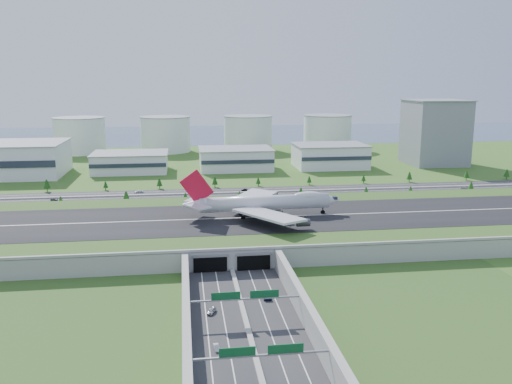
{
  "coord_description": "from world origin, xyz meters",
  "views": [
    {
      "loc": [
        -17.82,
        -250.77,
        74.12
      ],
      "look_at": [
        21.04,
        35.0,
        13.25
      ],
      "focal_mm": 38.0,
      "sensor_mm": 36.0,
      "label": 1
    }
  ],
  "objects": [
    {
      "name": "ground",
      "position": [
        0.0,
        0.0,
        0.0
      ],
      "size": [
        1200.0,
        1200.0,
        0.0
      ],
      "primitive_type": "plane",
      "color": "#2A5C1D",
      "rests_on": "ground"
    },
    {
      "name": "airfield_deck",
      "position": [
        0.0,
        -0.09,
        4.12
      ],
      "size": [
        520.0,
        100.0,
        9.2
      ],
      "color": "gray",
      "rests_on": "ground"
    },
    {
      "name": "underpass_road",
      "position": [
        0.0,
        -99.42,
        3.43
      ],
      "size": [
        38.8,
        120.4,
        8.0
      ],
      "color": "#28282B",
      "rests_on": "ground"
    },
    {
      "name": "sign_gantry_near",
      "position": [
        0.0,
        -95.04,
        6.95
      ],
      "size": [
        38.7,
        0.7,
        9.8
      ],
      "color": "gray",
      "rests_on": "ground"
    },
    {
      "name": "sign_gantry_far",
      "position": [
        0.0,
        -130.04,
        6.95
      ],
      "size": [
        38.7,
        0.7,
        9.8
      ],
      "color": "gray",
      "rests_on": "ground"
    },
    {
      "name": "north_expressway",
      "position": [
        0.0,
        95.0,
        0.06
      ],
      "size": [
        560.0,
        36.0,
        0.12
      ],
      "primitive_type": "cube",
      "color": "#28282B",
      "rests_on": "ground"
    },
    {
      "name": "tree_row",
      "position": [
        13.68,
        94.66,
        4.6
      ],
      "size": [
        506.78,
        48.57,
        8.17
      ],
      "color": "#3D2819",
      "rests_on": "ground"
    },
    {
      "name": "hangar_mid_a",
      "position": [
        -60.0,
        190.0,
        7.5
      ],
      "size": [
        58.0,
        42.0,
        15.0
      ],
      "primitive_type": "cube",
      "color": "silver",
      "rests_on": "ground"
    },
    {
      "name": "hangar_mid_b",
      "position": [
        25.0,
        190.0,
        8.5
      ],
      "size": [
        58.0,
        42.0,
        17.0
      ],
      "primitive_type": "cube",
      "color": "silver",
      "rests_on": "ground"
    },
    {
      "name": "hangar_mid_c",
      "position": [
        105.0,
        190.0,
        9.5
      ],
      "size": [
        58.0,
        42.0,
        19.0
      ],
      "primitive_type": "cube",
      "color": "silver",
      "rests_on": "ground"
    },
    {
      "name": "office_tower",
      "position": [
        200.0,
        195.0,
        27.5
      ],
      "size": [
        46.0,
        46.0,
        55.0
      ],
      "primitive_type": "cube",
      "color": "gray",
      "rests_on": "ground"
    },
    {
      "name": "fuel_tank_a",
      "position": [
        -120.0,
        310.0,
        17.5
      ],
      "size": [
        50.0,
        50.0,
        35.0
      ],
      "primitive_type": "cylinder",
      "color": "white",
      "rests_on": "ground"
    },
    {
      "name": "fuel_tank_b",
      "position": [
        -35.0,
        310.0,
        17.5
      ],
      "size": [
        50.0,
        50.0,
        35.0
      ],
      "primitive_type": "cylinder",
      "color": "white",
      "rests_on": "ground"
    },
    {
      "name": "fuel_tank_c",
      "position": [
        50.0,
        310.0,
        17.5
      ],
      "size": [
        50.0,
        50.0,
        35.0
      ],
      "primitive_type": "cylinder",
      "color": "white",
      "rests_on": "ground"
    },
    {
      "name": "fuel_tank_d",
      "position": [
        135.0,
        310.0,
        17.5
      ],
      "size": [
        50.0,
        50.0,
        35.0
      ],
      "primitive_type": "cylinder",
      "color": "white",
      "rests_on": "ground"
    },
    {
      "name": "bay_water",
      "position": [
        0.0,
        480.0,
        0.03
      ],
      "size": [
        1200.0,
        260.0,
        0.06
      ],
      "primitive_type": "cube",
      "color": "#39526E",
      "rests_on": "ground"
    },
    {
      "name": "boeing_747",
      "position": [
        20.26,
        1.6,
        14.92
      ],
      "size": [
        79.54,
        75.06,
        24.58
      ],
      "rotation": [
        0.0,
        0.0,
        0.05
      ],
      "color": "silver",
      "rests_on": "airfield_deck"
    },
    {
      "name": "car_0",
      "position": [
        -10.13,
        -88.25,
        0.94
      ],
      "size": [
        3.69,
        5.18,
        1.64
      ],
      "primitive_type": "imported",
      "rotation": [
        0.0,
        0.0,
        -0.41
      ],
      "color": "#B3B2B7",
      "rests_on": "ground"
    },
    {
      "name": "car_1",
      "position": [
        -10.07,
        -112.34,
        0.79
      ],
      "size": [
        1.99,
        4.23,
        1.34
      ],
      "primitive_type": "imported",
      "rotation": [
        0.0,
        0.0,
        0.15
      ],
      "color": "silver",
      "rests_on": "ground"
    },
    {
      "name": "car_2",
      "position": [
        9.34,
        -78.79,
        0.93
      ],
      "size": [
        2.87,
        5.9,
        1.62
      ],
      "primitive_type": "imported",
      "rotation": [
        0.0,
        0.0,
        3.11
      ],
      "color": "#0E1E48",
      "rests_on": "ground"
    },
    {
      "name": "car_4",
      "position": [
        -97.32,
        87.78,
        0.9
      ],
      "size": [
        4.94,
        3.2,
        1.57
      ],
      "primitive_type": "imported",
      "rotation": [
        0.0,
        0.0,
        1.25
      ],
      "color": "#545458",
      "rests_on": "ground"
    },
    {
      "name": "car_5",
      "position": [
        22.29,
        101.11,
        0.85
      ],
      "size": [
        4.63,
        2.28,
        1.46
      ],
      "primitive_type": "imported",
      "rotation": [
        0.0,
        0.0,
        -1.74
      ],
      "color": "black",
      "rests_on": "ground"
    },
    {
      "name": "car_6",
      "position": [
        171.32,
        87.13,
        0.94
      ],
      "size": [
        6.38,
        3.98,
        1.64
      ],
      "primitive_type": "imported",
      "rotation": [
        0.0,
        0.0,
        1.8
      ],
      "color": "#ACABB0",
      "rests_on": "ground"
    },
    {
      "name": "car_7",
      "position": [
        -47.44,
        104.68,
        0.97
      ],
      "size": [
        5.99,
        2.69,
        1.7
      ],
      "primitive_type": "imported",
      "rotation": [
        0.0,
        0.0,
        -1.52
      ],
      "color": "white",
      "rests_on": "ground"
    }
  ]
}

